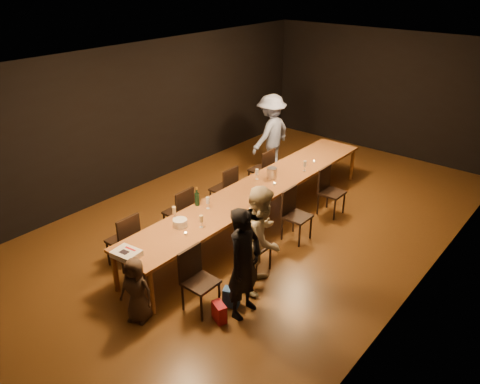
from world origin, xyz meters
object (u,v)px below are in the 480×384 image
Objects in this scene: chair_left_0 at (123,240)px; plate_stack at (180,223)px; chair_right_2 at (297,216)px; chair_left_1 at (178,211)px; table at (258,190)px; woman_tan at (262,238)px; ice_bucket at (272,173)px; birthday_cake at (126,254)px; chair_right_1 at (254,245)px; chair_right_3 at (332,192)px; chair_left_3 at (261,169)px; chair_left_2 at (223,188)px; champagne_bottle at (197,196)px; chair_right_0 at (200,282)px; man_blue at (271,134)px; child at (136,290)px; woman_birthday at (244,263)px.

plate_stack is at bearing -55.25° from chair_left_0.
chair_right_2 is 1.00× the size of chair_left_1.
table is 1.83m from woman_tan.
chair_left_0 is at bearing -35.31° from chair_right_2.
ice_bucket is (-0.05, 0.48, 0.15)m from table.
table is 0.51m from ice_bucket.
chair_left_0 is at bearing 140.51° from birthday_cake.
chair_right_1 and chair_right_3 have the same top height.
chair_left_2 is at bearing -180.00° from chair_left_3.
chair_right_0 is at bearing -44.70° from champagne_bottle.
chair_left_1 is at bearing -125.31° from table.
table is 15.09× the size of birthday_cake.
woman_tan reaches higher than chair_left_1.
table is 2.90m from birthday_cake.
ice_bucket is at bearing 13.52° from woman_tan.
chair_right_2 is at bearing 180.00° from chair_right_0.
chair_right_0 is at bearing 21.66° from birthday_cake.
champagne_bottle is at bearing 15.93° from man_blue.
chair_right_3 is at bearing 73.14° from plate_stack.
chair_left_0 is at bearing -90.00° from chair_right_0.
birthday_cake is (1.23, -5.04, -0.11)m from man_blue.
chair_left_3 reaches higher than birthday_cake.
table is at bearing -35.31° from chair_left_1.
ice_bucket is at bearing 37.24° from man_blue.
man_blue is at bearing 96.68° from birthday_cake.
woman_tan is at bearing 6.55° from chair_right_3.
child is at bearing -159.04° from chair_left_2.
birthday_cake is (-0.92, -2.90, 0.33)m from chair_right_2.
chair_left_1 is at bearing 101.32° from child.
woman_tan is at bearing -96.10° from chair_left_1.
chair_right_2 is at bearing 45.50° from man_blue.
chair_right_1 is 1.00× the size of chair_left_2.
child reaches higher than table.
man_blue is (-2.14, 2.14, 0.44)m from chair_right_2.
champagne_bottle is (-1.22, 0.01, 0.45)m from chair_right_1.
chair_right_2 reaches higher than plate_stack.
chair_right_1 and chair_left_1 have the same top height.
woman_birthday is at bearing 23.60° from birthday_cake.
woman_birthday is 1.48m from child.
plate_stack is at bearing 83.78° from birthday_cake.
ice_bucket reaches higher than chair_right_1.
man_blue reaches higher than chair_right_1.
chair_left_1 is (0.00, 1.20, 0.00)m from chair_left_0.
chair_right_1 and chair_left_2 have the same top height.
child is at bearing -83.82° from ice_bucket.
chair_left_0 is 0.52× the size of man_blue.
birthday_cake is at bearing 14.14° from man_blue.
chair_right_3 is 3.98m from chair_left_0.
man_blue is at bearing 11.65° from chair_left_2.
child is at bearing -9.49° from chair_right_2.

